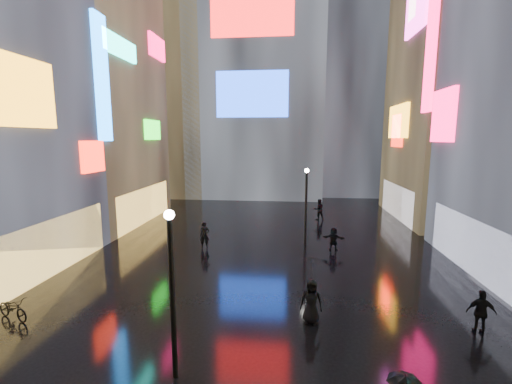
# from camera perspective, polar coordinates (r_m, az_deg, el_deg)

# --- Properties ---
(ground) EXTENTS (140.00, 140.00, 0.00)m
(ground) POSITION_cam_1_polar(r_m,az_deg,el_deg) (22.99, 2.07, -9.26)
(ground) COLOR black
(ground) RESTS_ON ground
(building_left_far) EXTENTS (10.28, 12.00, 22.00)m
(building_left_far) POSITION_cam_1_polar(r_m,az_deg,el_deg) (33.02, -26.91, 14.61)
(building_left_far) COLOR black
(building_left_far) RESTS_ON ground
(building_right_far) EXTENTS (10.28, 12.00, 28.00)m
(building_right_far) POSITION_cam_1_polar(r_m,az_deg,el_deg) (35.62, 31.71, 18.66)
(building_right_far) COLOR black
(building_right_far) RESTS_ON ground
(tower_main) EXTENTS (16.00, 14.20, 42.00)m
(tower_main) POSITION_cam_1_polar(r_m,az_deg,el_deg) (48.02, 0.39, 25.68)
(tower_main) COLOR black
(tower_main) RESTS_ON ground
(tower_flank_right) EXTENTS (12.00, 12.00, 34.00)m
(tower_flank_right) POSITION_cam_1_polar(r_m,az_deg,el_deg) (49.38, 15.56, 20.10)
(tower_flank_right) COLOR black
(tower_flank_right) RESTS_ON ground
(tower_flank_left) EXTENTS (10.00, 10.00, 26.00)m
(tower_flank_left) POSITION_cam_1_polar(r_m,az_deg,el_deg) (46.80, -13.94, 15.83)
(tower_flank_left) COLOR black
(tower_flank_left) RESTS_ON ground
(lamp_near) EXTENTS (0.30, 0.30, 5.20)m
(lamp_near) POSITION_cam_1_polar(r_m,az_deg,el_deg) (10.62, -13.83, -14.87)
(lamp_near) COLOR black
(lamp_near) RESTS_ON ground
(lamp_far) EXTENTS (0.30, 0.30, 5.20)m
(lamp_far) POSITION_cam_1_polar(r_m,az_deg,el_deg) (23.33, 8.35, -1.62)
(lamp_far) COLOR black
(lamp_far) RESTS_ON ground
(pedestrian_3) EXTENTS (1.05, 0.60, 1.68)m
(pedestrian_3) POSITION_cam_1_polar(r_m,az_deg,el_deg) (15.73, 33.42, -16.39)
(pedestrian_3) COLOR black
(pedestrian_3) RESTS_ON ground
(pedestrian_4) EXTENTS (0.93, 0.67, 1.76)m
(pedestrian_4) POSITION_cam_1_polar(r_m,az_deg,el_deg) (14.20, 9.21, -17.53)
(pedestrian_4) COLOR black
(pedestrian_4) RESTS_ON ground
(pedestrian_5) EXTENTS (1.47, 0.70, 1.52)m
(pedestrian_5) POSITION_cam_1_polar(r_m,az_deg,el_deg) (22.75, 12.80, -7.68)
(pedestrian_5) COLOR black
(pedestrian_5) RESTS_ON ground
(pedestrian_6) EXTENTS (0.74, 0.60, 1.76)m
(pedestrian_6) POSITION_cam_1_polar(r_m,az_deg,el_deg) (22.88, -8.56, -7.15)
(pedestrian_6) COLOR black
(pedestrian_6) RESTS_ON ground
(pedestrian_7) EXTENTS (1.04, 0.90, 1.86)m
(pedestrian_7) POSITION_cam_1_polar(r_m,az_deg,el_deg) (30.89, 10.44, -2.88)
(pedestrian_7) COLOR black
(pedestrian_7) RESTS_ON ground
(umbrella_2) EXTENTS (1.44, 1.44, 0.93)m
(umbrella_2) POSITION_cam_1_polar(r_m,az_deg,el_deg) (13.66, 9.35, -12.47)
(umbrella_2) COLOR black
(umbrella_2) RESTS_ON pedestrian_4
(bicycle) EXTENTS (1.86, 1.17, 0.92)m
(bicycle) POSITION_cam_1_polar(r_m,az_deg,el_deg) (17.40, -35.47, -15.52)
(bicycle) COLOR black
(bicycle) RESTS_ON ground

